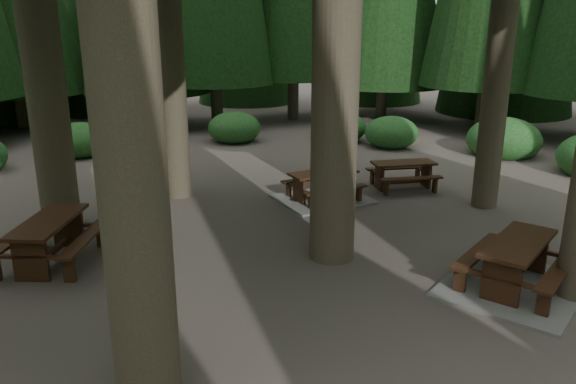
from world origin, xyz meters
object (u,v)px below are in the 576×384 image
object	(u,v)px
picnic_table_c	(323,191)
picnic_table_d	(403,171)
picnic_table_a	(515,272)
picnic_table_b	(50,234)

from	to	relation	value
picnic_table_c	picnic_table_d	distance (m)	2.45
picnic_table_a	picnic_table_c	distance (m)	5.63
picnic_table_a	picnic_table_b	xyz separation A→B (m)	(-7.49, 3.41, 0.27)
picnic_table_b	picnic_table_d	xyz separation A→B (m)	(8.55, 2.42, -0.09)
picnic_table_a	picnic_table_c	xyz separation A→B (m)	(-1.35, 5.47, -0.05)
picnic_table_c	picnic_table_a	bearing A→B (deg)	-86.33
picnic_table_b	picnic_table_d	distance (m)	8.89
picnic_table_a	picnic_table_d	xyz separation A→B (m)	(1.06, 5.83, 0.18)
picnic_table_a	picnic_table_b	world-z (taller)	picnic_table_b
picnic_table_c	picnic_table_b	bearing A→B (deg)	-171.65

